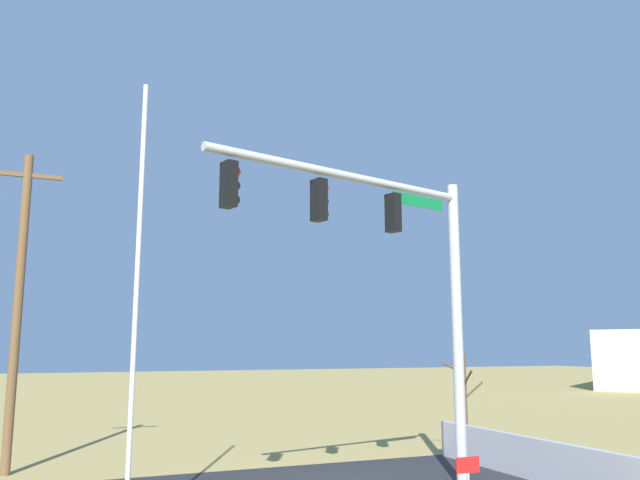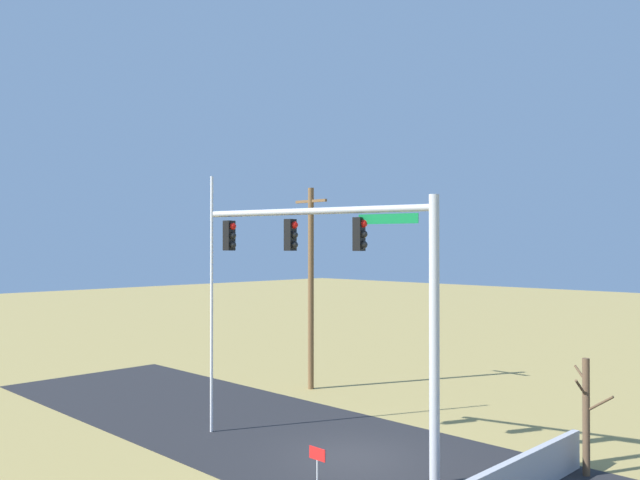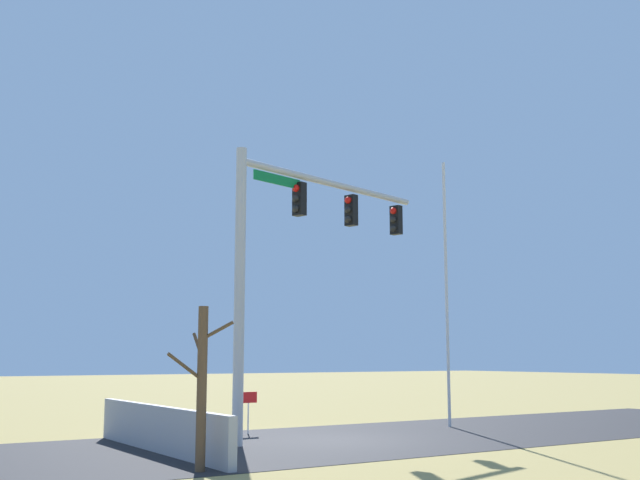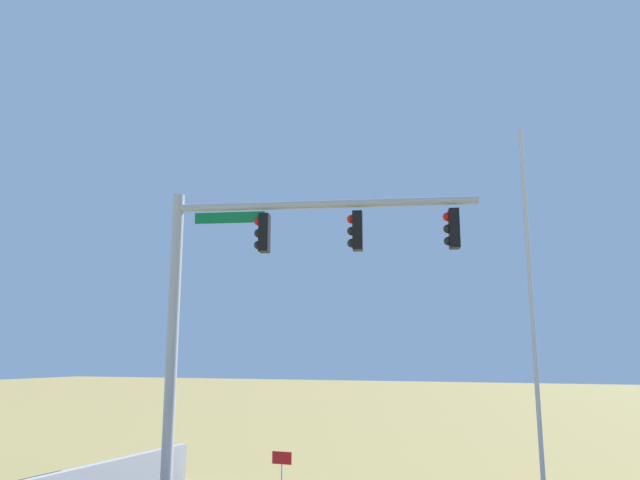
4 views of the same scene
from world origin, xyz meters
name	(u,v)px [view 4 (image 4 of 4)]	position (x,y,z in m)	size (l,w,h in m)	color
signal_mast	(259,281)	(1.07, -0.75, 5.54)	(7.40, 2.18, 7.78)	#B2B5BA
flagpole	(533,324)	(-5.19, -1.46, 4.40)	(0.10, 0.10, 8.81)	silver
open_sign	(282,464)	(1.40, -2.92, 0.91)	(0.56, 0.04, 1.22)	silver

